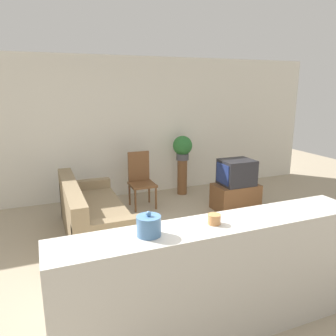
{
  "coord_description": "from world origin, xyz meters",
  "views": [
    {
      "loc": [
        -1.3,
        -2.8,
        2.14
      ],
      "look_at": [
        0.63,
        1.98,
        0.85
      ],
      "focal_mm": 35.0,
      "sensor_mm": 36.0,
      "label": 1
    }
  ],
  "objects": [
    {
      "name": "foreground_counter",
      "position": [
        0.0,
        -0.66,
        0.53
      ],
      "size": [
        2.73,
        0.44,
        1.06
      ],
      "color": "beige",
      "rests_on": "ground_plane"
    },
    {
      "name": "couch",
      "position": [
        -0.67,
        1.68,
        0.3
      ],
      "size": [
        0.82,
        1.97,
        0.83
      ],
      "color": "#847051",
      "rests_on": "ground_plane"
    },
    {
      "name": "television",
      "position": [
        1.87,
        1.87,
        0.68
      ],
      "size": [
        0.57,
        0.47,
        0.44
      ],
      "color": "#232328",
      "rests_on": "tv_stand"
    },
    {
      "name": "plant_stand",
      "position": [
        1.36,
        3.01,
        0.36
      ],
      "size": [
        0.2,
        0.2,
        0.71
      ],
      "color": "brown",
      "rests_on": "ground_plane"
    },
    {
      "name": "candle_jar",
      "position": [
        -0.04,
        -0.66,
        1.1
      ],
      "size": [
        0.11,
        0.11,
        0.08
      ],
      "color": "#C6844C",
      "rests_on": "foreground_counter"
    },
    {
      "name": "potted_plant",
      "position": [
        1.36,
        3.01,
        0.97
      ],
      "size": [
        0.39,
        0.39,
        0.48
      ],
      "color": "#4C4C51",
      "rests_on": "plant_stand"
    },
    {
      "name": "wooden_chair",
      "position": [
        0.37,
        2.67,
        0.53
      ],
      "size": [
        0.44,
        0.44,
        0.99
      ],
      "color": "brown",
      "rests_on": "ground_plane"
    },
    {
      "name": "wall_back",
      "position": [
        0.0,
        3.43,
        1.35
      ],
      "size": [
        9.0,
        0.06,
        2.7
      ],
      "color": "silver",
      "rests_on": "ground_plane"
    },
    {
      "name": "decorative_bowl",
      "position": [
        -0.59,
        -0.66,
        1.13
      ],
      "size": [
        0.18,
        0.18,
        0.19
      ],
      "color": "#4C7AAD",
      "rests_on": "foreground_counter"
    },
    {
      "name": "tv_stand",
      "position": [
        1.88,
        1.87,
        0.23
      ],
      "size": [
        0.78,
        0.5,
        0.46
      ],
      "color": "brown",
      "rests_on": "ground_plane"
    },
    {
      "name": "ground_plane",
      "position": [
        0.0,
        0.0,
        0.0
      ],
      "size": [
        14.0,
        14.0,
        0.0
      ],
      "primitive_type": "plane",
      "color": "tan"
    }
  ]
}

